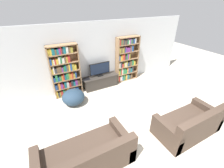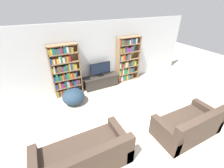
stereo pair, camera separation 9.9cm
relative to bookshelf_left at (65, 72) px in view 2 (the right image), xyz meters
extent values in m
plane|color=beige|center=(1.30, -4.05, -0.95)|extent=(18.00, 18.00, 0.00)
cube|color=silver|center=(1.30, 0.18, 0.35)|extent=(8.80, 0.06, 2.60)
cube|color=#93704C|center=(-0.47, -0.02, 0.03)|extent=(0.04, 0.30, 1.96)
cube|color=#93704C|center=(0.54, -0.02, 0.03)|extent=(0.04, 0.30, 1.96)
cube|color=#93704C|center=(0.03, 0.12, 0.03)|extent=(1.04, 0.04, 1.96)
cube|color=#93704C|center=(0.03, -0.02, 0.99)|extent=(1.04, 0.30, 0.04)
cube|color=#93704C|center=(0.03, -0.02, -0.93)|extent=(1.01, 0.30, 0.04)
cube|color=gold|center=(-0.42, -0.03, -0.80)|extent=(0.06, 0.24, 0.23)
cube|color=#333338|center=(-0.36, -0.03, -0.82)|extent=(0.06, 0.24, 0.19)
cube|color=#9E9333|center=(-0.31, -0.03, -0.81)|extent=(0.04, 0.24, 0.20)
cube|color=#B72D28|center=(-0.24, -0.03, -0.81)|extent=(0.08, 0.24, 0.21)
cube|color=#2D7F47|center=(-0.16, -0.03, -0.80)|extent=(0.08, 0.24, 0.23)
cube|color=orange|center=(-0.08, -0.03, -0.82)|extent=(0.06, 0.24, 0.19)
cube|color=gold|center=(-0.01, -0.03, -0.79)|extent=(0.06, 0.24, 0.26)
cube|color=silver|center=(0.04, -0.03, -0.81)|extent=(0.04, 0.24, 0.20)
cube|color=#B72D28|center=(0.11, -0.03, -0.81)|extent=(0.07, 0.24, 0.22)
cube|color=#B72D28|center=(0.18, -0.03, -0.81)|extent=(0.07, 0.24, 0.22)
cube|color=silver|center=(0.25, -0.03, -0.81)|extent=(0.06, 0.24, 0.21)
cube|color=#234C99|center=(0.32, -0.03, -0.80)|extent=(0.06, 0.24, 0.22)
cube|color=#234C99|center=(0.38, -0.03, -0.82)|extent=(0.04, 0.24, 0.20)
cube|color=#93704C|center=(0.03, -0.02, -0.61)|extent=(1.01, 0.30, 0.04)
cube|color=#234C99|center=(-0.42, -0.03, -0.49)|extent=(0.07, 0.24, 0.20)
cube|color=#333338|center=(-0.35, -0.03, -0.48)|extent=(0.04, 0.24, 0.21)
cube|color=orange|center=(-0.29, -0.03, -0.46)|extent=(0.08, 0.24, 0.25)
cube|color=#7F338C|center=(-0.21, -0.03, -0.49)|extent=(0.08, 0.24, 0.19)
cube|color=#B72D28|center=(-0.14, -0.03, -0.51)|extent=(0.04, 0.24, 0.17)
cube|color=#196B75|center=(-0.07, -0.03, -0.47)|extent=(0.08, 0.24, 0.24)
cube|color=silver|center=(0.02, -0.03, -0.48)|extent=(0.08, 0.24, 0.21)
cube|color=#B72D28|center=(0.10, -0.03, -0.50)|extent=(0.07, 0.24, 0.18)
cube|color=#333338|center=(0.18, -0.03, -0.48)|extent=(0.07, 0.24, 0.21)
cube|color=#196B75|center=(0.26, -0.03, -0.50)|extent=(0.07, 0.24, 0.18)
cube|color=#7F338C|center=(0.35, -0.03, -0.48)|extent=(0.08, 0.24, 0.21)
cube|color=brown|center=(0.43, -0.03, -0.49)|extent=(0.07, 0.24, 0.19)
cube|color=#93704C|center=(0.03, -0.02, -0.28)|extent=(1.01, 0.30, 0.04)
cube|color=#234C99|center=(-0.42, -0.03, -0.18)|extent=(0.07, 0.24, 0.17)
cube|color=#2D7F47|center=(-0.34, -0.03, -0.13)|extent=(0.08, 0.24, 0.26)
cube|color=#234C99|center=(-0.27, -0.03, -0.18)|extent=(0.04, 0.24, 0.16)
cube|color=#2D7F47|center=(-0.20, -0.03, -0.17)|extent=(0.07, 0.24, 0.18)
cube|color=orange|center=(-0.13, -0.03, -0.17)|extent=(0.05, 0.24, 0.18)
cube|color=#B72D28|center=(-0.08, -0.03, -0.14)|extent=(0.04, 0.24, 0.24)
cube|color=#196B75|center=(-0.03, -0.03, -0.17)|extent=(0.05, 0.24, 0.19)
cube|color=#2D7F47|center=(0.05, -0.03, -0.14)|extent=(0.08, 0.24, 0.24)
cube|color=#9E9333|center=(0.11, -0.03, -0.14)|extent=(0.04, 0.24, 0.24)
cube|color=orange|center=(0.18, -0.03, -0.17)|extent=(0.07, 0.24, 0.19)
cube|color=#B72D28|center=(0.24, -0.03, -0.15)|extent=(0.04, 0.24, 0.22)
cube|color=#9E9333|center=(0.30, -0.03, -0.17)|extent=(0.07, 0.24, 0.18)
cube|color=#234C99|center=(0.36, -0.03, -0.16)|extent=(0.05, 0.24, 0.21)
cube|color=#93704C|center=(0.03, -0.02, 0.05)|extent=(1.01, 0.30, 0.04)
cube|color=gold|center=(-0.42, -0.03, 0.15)|extent=(0.05, 0.24, 0.18)
cube|color=silver|center=(-0.37, -0.03, 0.19)|extent=(0.04, 0.24, 0.25)
cube|color=#333338|center=(-0.31, -0.03, 0.15)|extent=(0.07, 0.24, 0.18)
cube|color=brown|center=(-0.23, -0.03, 0.17)|extent=(0.08, 0.24, 0.21)
cube|color=brown|center=(-0.15, -0.03, 0.17)|extent=(0.07, 0.24, 0.21)
cube|color=#7F338C|center=(-0.08, -0.03, 0.15)|extent=(0.05, 0.24, 0.17)
cube|color=#2D7F47|center=(-0.02, -0.03, 0.16)|extent=(0.05, 0.24, 0.19)
cube|color=#196B75|center=(0.03, -0.03, 0.17)|extent=(0.05, 0.24, 0.22)
cube|color=brown|center=(0.10, -0.03, 0.18)|extent=(0.07, 0.24, 0.23)
cube|color=gold|center=(0.16, -0.03, 0.18)|extent=(0.05, 0.24, 0.24)
cube|color=#234C99|center=(0.23, -0.03, 0.19)|extent=(0.06, 0.24, 0.25)
cube|color=#9E9333|center=(0.30, -0.03, 0.18)|extent=(0.07, 0.24, 0.23)
cube|color=gold|center=(0.38, -0.03, 0.16)|extent=(0.08, 0.24, 0.19)
cube|color=#93704C|center=(0.03, -0.02, 0.37)|extent=(1.01, 0.30, 0.04)
cube|color=#234C99|center=(-0.42, -0.03, 0.49)|extent=(0.07, 0.24, 0.21)
cube|color=gold|center=(-0.36, -0.03, 0.47)|extent=(0.04, 0.24, 0.16)
cube|color=silver|center=(-0.31, -0.03, 0.48)|extent=(0.04, 0.24, 0.18)
cube|color=#B72D28|center=(-0.27, -0.03, 0.48)|extent=(0.05, 0.24, 0.18)
cube|color=gold|center=(-0.21, -0.03, 0.48)|extent=(0.07, 0.24, 0.18)
cube|color=silver|center=(-0.13, -0.03, 0.50)|extent=(0.06, 0.24, 0.23)
cube|color=#2D7F47|center=(-0.08, -0.03, 0.52)|extent=(0.05, 0.24, 0.25)
cube|color=silver|center=(-0.01, -0.03, 0.48)|extent=(0.08, 0.24, 0.19)
cube|color=brown|center=(0.07, -0.03, 0.50)|extent=(0.06, 0.24, 0.22)
cube|color=gold|center=(0.12, -0.03, 0.49)|extent=(0.04, 0.24, 0.21)
cube|color=#B72D28|center=(0.19, -0.03, 0.50)|extent=(0.08, 0.24, 0.21)
cube|color=#93704C|center=(0.03, -0.02, 0.70)|extent=(1.01, 0.30, 0.04)
cube|color=gold|center=(-0.42, -0.03, 0.81)|extent=(0.05, 0.24, 0.19)
cube|color=gold|center=(-0.36, -0.03, 0.82)|extent=(0.06, 0.24, 0.21)
cube|color=#196B75|center=(-0.28, -0.03, 0.82)|extent=(0.08, 0.24, 0.21)
cube|color=brown|center=(-0.20, -0.03, 0.81)|extent=(0.05, 0.24, 0.18)
cube|color=#196B75|center=(-0.13, -0.03, 0.81)|extent=(0.06, 0.24, 0.18)
cube|color=#7F338C|center=(-0.07, -0.03, 0.81)|extent=(0.05, 0.24, 0.19)
cube|color=#B72D28|center=(-0.02, -0.03, 0.84)|extent=(0.04, 0.24, 0.24)
cube|color=#333338|center=(0.02, -0.03, 0.81)|extent=(0.05, 0.24, 0.18)
cube|color=#196B75|center=(0.09, -0.03, 0.84)|extent=(0.08, 0.24, 0.24)
cube|color=silver|center=(0.18, -0.03, 0.82)|extent=(0.07, 0.24, 0.21)
cube|color=brown|center=(0.25, -0.03, 0.82)|extent=(0.07, 0.24, 0.21)
cube|color=#9E9333|center=(0.33, -0.03, 0.81)|extent=(0.08, 0.24, 0.18)
cube|color=#93704C|center=(2.21, -0.02, 0.03)|extent=(0.04, 0.30, 1.96)
cube|color=#93704C|center=(3.22, -0.02, 0.03)|extent=(0.04, 0.30, 1.96)
cube|color=#93704C|center=(2.71, 0.12, 0.03)|extent=(1.04, 0.04, 1.96)
cube|color=#93704C|center=(2.71, -0.02, 0.99)|extent=(1.04, 0.30, 0.04)
cube|color=#93704C|center=(2.71, -0.02, -0.93)|extent=(1.01, 0.30, 0.04)
cube|color=#B72D28|center=(2.27, -0.03, -0.80)|extent=(0.08, 0.24, 0.22)
cube|color=silver|center=(2.34, -0.03, -0.81)|extent=(0.06, 0.24, 0.21)
cube|color=silver|center=(2.40, -0.03, -0.79)|extent=(0.04, 0.24, 0.26)
cube|color=#234C99|center=(2.45, -0.03, -0.83)|extent=(0.05, 0.24, 0.16)
cube|color=#2D7F47|center=(2.52, -0.03, -0.79)|extent=(0.08, 0.24, 0.25)
cube|color=brown|center=(2.59, -0.03, -0.82)|extent=(0.04, 0.24, 0.20)
cube|color=gold|center=(2.65, -0.03, -0.79)|extent=(0.07, 0.24, 0.24)
cube|color=#234C99|center=(2.72, -0.03, -0.80)|extent=(0.05, 0.24, 0.23)
cube|color=#2D7F47|center=(2.78, -0.03, -0.81)|extent=(0.05, 0.24, 0.21)
cube|color=#333338|center=(2.84, -0.03, -0.82)|extent=(0.06, 0.24, 0.18)
cube|color=brown|center=(2.92, -0.03, -0.82)|extent=(0.08, 0.24, 0.18)
cube|color=#93704C|center=(2.71, -0.02, -0.61)|extent=(1.01, 0.30, 0.04)
cube|color=gold|center=(2.26, -0.03, -0.49)|extent=(0.06, 0.24, 0.19)
cube|color=#2D7F47|center=(2.32, -0.03, -0.46)|extent=(0.05, 0.24, 0.25)
cube|color=#B72D28|center=(2.37, -0.03, -0.47)|extent=(0.04, 0.24, 0.24)
cube|color=silver|center=(2.43, -0.03, -0.46)|extent=(0.05, 0.24, 0.25)
cube|color=#2D7F47|center=(2.49, -0.03, -0.50)|extent=(0.06, 0.24, 0.18)
cube|color=#2D7F47|center=(2.56, -0.03, -0.47)|extent=(0.07, 0.24, 0.24)
cube|color=#2D7F47|center=(2.63, -0.03, -0.50)|extent=(0.07, 0.24, 0.17)
cube|color=orange|center=(2.70, -0.03, -0.47)|extent=(0.06, 0.24, 0.24)
cube|color=#234C99|center=(2.76, -0.03, -0.47)|extent=(0.05, 0.24, 0.24)
cube|color=brown|center=(2.81, -0.03, -0.47)|extent=(0.04, 0.24, 0.24)
cube|color=#196B75|center=(2.88, -0.03, -0.49)|extent=(0.08, 0.24, 0.19)
cube|color=#333338|center=(2.96, -0.03, -0.47)|extent=(0.08, 0.24, 0.23)
cube|color=#93704C|center=(2.71, -0.02, -0.28)|extent=(1.01, 0.30, 0.04)
cube|color=silver|center=(2.26, -0.03, -0.16)|extent=(0.07, 0.24, 0.21)
cube|color=#333338|center=(2.35, -0.03, -0.13)|extent=(0.08, 0.24, 0.26)
cube|color=#B72D28|center=(2.43, -0.03, -0.18)|extent=(0.08, 0.24, 0.16)
cube|color=#9E9333|center=(2.51, -0.03, -0.16)|extent=(0.06, 0.24, 0.20)
cube|color=silver|center=(2.58, -0.03, -0.16)|extent=(0.07, 0.24, 0.20)
cube|color=#9E9333|center=(2.64, -0.03, -0.14)|extent=(0.05, 0.24, 0.24)
cube|color=#234C99|center=(2.69, -0.03, -0.18)|extent=(0.04, 0.24, 0.16)
cube|color=#333338|center=(2.76, -0.03, -0.17)|extent=(0.08, 0.24, 0.18)
cube|color=brown|center=(2.85, -0.03, -0.16)|extent=(0.08, 0.24, 0.21)
cube|color=#2D7F47|center=(2.95, -0.03, -0.15)|extent=(0.08, 0.24, 0.23)
cube|color=gold|center=(3.04, -0.03, -0.17)|extent=(0.08, 0.24, 0.18)
cube|color=#93704C|center=(2.71, -0.02, 0.05)|extent=(1.01, 0.30, 0.04)
cube|color=#234C99|center=(2.26, -0.03, 0.17)|extent=(0.06, 0.24, 0.21)
cube|color=gold|center=(2.34, -0.03, 0.16)|extent=(0.07, 0.24, 0.19)
cube|color=orange|center=(2.40, -0.03, 0.17)|extent=(0.05, 0.24, 0.22)
cube|color=#B72D28|center=(2.47, -0.03, 0.19)|extent=(0.07, 0.24, 0.26)
cube|color=#333338|center=(2.55, -0.03, 0.15)|extent=(0.08, 0.24, 0.18)
cube|color=#2D7F47|center=(2.62, -0.03, 0.18)|extent=(0.05, 0.24, 0.23)
cube|color=#7F338C|center=(2.68, -0.03, 0.19)|extent=(0.06, 0.24, 0.25)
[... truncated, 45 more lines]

